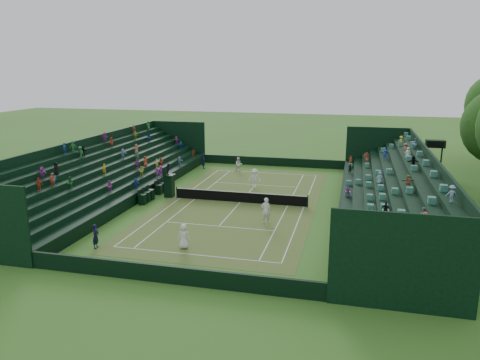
% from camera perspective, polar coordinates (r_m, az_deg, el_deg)
% --- Properties ---
extents(ground, '(160.00, 160.00, 0.00)m').
position_cam_1_polar(ground, '(40.25, 0.00, -2.77)').
color(ground, '#396B21').
rests_on(ground, ground).
extents(court_surface, '(12.97, 26.77, 0.01)m').
position_cam_1_polar(court_surface, '(40.25, 0.00, -2.76)').
color(court_surface, '#3E7D29').
rests_on(court_surface, ground).
extents(perimeter_wall_north, '(17.17, 0.20, 1.00)m').
position_cam_1_polar(perimeter_wall_north, '(55.25, 3.97, 2.25)').
color(perimeter_wall_north, black).
rests_on(perimeter_wall_north, ground).
extents(perimeter_wall_south, '(17.17, 0.20, 1.00)m').
position_cam_1_polar(perimeter_wall_south, '(25.90, -8.66, -11.32)').
color(perimeter_wall_south, black).
rests_on(perimeter_wall_south, ground).
extents(perimeter_wall_east, '(0.20, 31.77, 1.00)m').
position_cam_1_polar(perimeter_wall_east, '(39.03, 12.20, -2.85)').
color(perimeter_wall_east, black).
rests_on(perimeter_wall_east, ground).
extents(perimeter_wall_west, '(0.20, 31.77, 1.00)m').
position_cam_1_polar(perimeter_wall_west, '(42.88, -11.08, -1.31)').
color(perimeter_wall_west, black).
rests_on(perimeter_wall_west, ground).
extents(north_grandstand, '(6.60, 32.00, 4.90)m').
position_cam_1_polar(north_grandstand, '(38.89, 18.43, -1.70)').
color(north_grandstand, black).
rests_on(north_grandstand, ground).
extents(south_grandstand, '(6.60, 32.00, 4.90)m').
position_cam_1_polar(south_grandstand, '(44.53, -16.02, 0.36)').
color(south_grandstand, black).
rests_on(south_grandstand, ground).
extents(tennis_net, '(11.67, 0.10, 1.06)m').
position_cam_1_polar(tennis_net, '(40.11, 0.00, -2.05)').
color(tennis_net, black).
rests_on(tennis_net, ground).
extents(scoreboard_tower, '(2.00, 1.00, 3.70)m').
position_cam_1_polar(scoreboard_tower, '(54.77, 22.69, 3.93)').
color(scoreboard_tower, black).
rests_on(scoreboard_tower, ground).
extents(umpire_chair, '(0.97, 0.97, 3.05)m').
position_cam_1_polar(umpire_chair, '(42.20, -8.65, -0.32)').
color(umpire_chair, black).
rests_on(umpire_chair, ground).
extents(courtside_chairs, '(0.59, 5.56, 1.28)m').
position_cam_1_polar(courtside_chairs, '(42.61, -10.38, -1.39)').
color(courtside_chairs, black).
rests_on(courtside_chairs, ground).
extents(player_near_west, '(0.86, 0.62, 1.64)m').
position_cam_1_polar(player_near_west, '(30.29, -6.87, -6.83)').
color(player_near_west, white).
rests_on(player_near_west, ground).
extents(player_near_east, '(0.82, 0.65, 1.97)m').
position_cam_1_polar(player_near_east, '(34.85, 3.17, -3.72)').
color(player_near_east, silver).
rests_on(player_near_east, ground).
extents(player_far_west, '(0.95, 0.83, 1.66)m').
position_cam_1_polar(player_far_west, '(51.81, -0.17, 1.89)').
color(player_far_west, white).
rests_on(player_far_west, ground).
extents(player_far_east, '(1.30, 0.86, 1.88)m').
position_cam_1_polar(player_far_east, '(44.91, 1.80, 0.19)').
color(player_far_east, white).
rests_on(player_far_east, ground).
extents(line_judge_north, '(0.64, 0.76, 1.78)m').
position_cam_1_polar(line_judge_north, '(53.64, -4.46, 2.32)').
color(line_judge_north, black).
rests_on(line_judge_north, ground).
extents(line_judge_south, '(0.44, 0.62, 1.60)m').
position_cam_1_polar(line_judge_south, '(31.52, -17.18, -6.57)').
color(line_judge_south, black).
rests_on(line_judge_south, ground).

